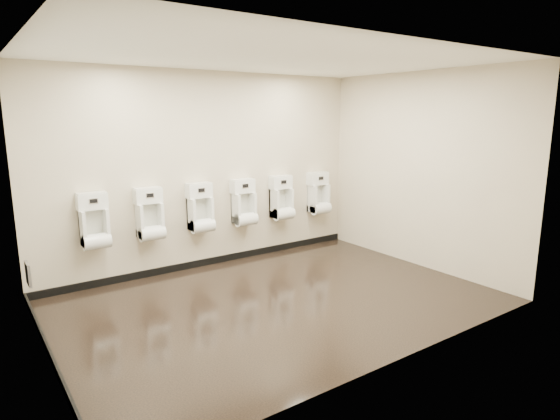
% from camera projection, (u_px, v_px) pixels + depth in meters
% --- Properties ---
extents(ground, '(5.00, 3.50, 0.00)m').
position_uv_depth(ground, '(279.00, 301.00, 5.61)').
color(ground, black).
rests_on(ground, ground).
extents(ceiling, '(5.00, 3.50, 0.00)m').
position_uv_depth(ceiling, '(278.00, 57.00, 5.04)').
color(ceiling, white).
extents(back_wall, '(5.00, 0.02, 2.80)m').
position_uv_depth(back_wall, '(209.00, 171.00, 6.73)').
color(back_wall, beige).
rests_on(back_wall, ground).
extents(front_wall, '(5.00, 0.02, 2.80)m').
position_uv_depth(front_wall, '(398.00, 211.00, 3.92)').
color(front_wall, beige).
rests_on(front_wall, ground).
extents(left_wall, '(0.02, 3.50, 2.80)m').
position_uv_depth(left_wall, '(34.00, 211.00, 3.92)').
color(left_wall, beige).
rests_on(left_wall, ground).
extents(right_wall, '(0.02, 3.50, 2.80)m').
position_uv_depth(right_wall, '(421.00, 171.00, 6.73)').
color(right_wall, beige).
rests_on(right_wall, ground).
extents(tile_overlay_left, '(0.01, 3.50, 2.80)m').
position_uv_depth(tile_overlay_left, '(35.00, 211.00, 3.92)').
color(tile_overlay_left, silver).
rests_on(tile_overlay_left, ground).
extents(skirting_back, '(5.00, 0.02, 0.10)m').
position_uv_depth(skirting_back, '(212.00, 261.00, 6.99)').
color(skirting_back, black).
rests_on(skirting_back, ground).
extents(skirting_left, '(0.02, 3.50, 0.10)m').
position_uv_depth(skirting_left, '(52.00, 358.00, 4.20)').
color(skirting_left, black).
rests_on(skirting_left, ground).
extents(access_panel, '(0.04, 0.25, 0.25)m').
position_uv_depth(access_panel, '(28.00, 274.00, 5.07)').
color(access_panel, '#9E9EA3').
rests_on(access_panel, left_wall).
extents(urinal_0, '(0.37, 0.28, 0.68)m').
position_uv_depth(urinal_0, '(95.00, 225.00, 5.81)').
color(urinal_0, silver).
rests_on(urinal_0, back_wall).
extents(urinal_1, '(0.37, 0.28, 0.68)m').
position_uv_depth(urinal_1, '(150.00, 218.00, 6.21)').
color(urinal_1, silver).
rests_on(urinal_1, back_wall).
extents(urinal_2, '(0.37, 0.28, 0.68)m').
position_uv_depth(urinal_2, '(201.00, 212.00, 6.62)').
color(urinal_2, silver).
rests_on(urinal_2, back_wall).
extents(urinal_3, '(0.37, 0.28, 0.68)m').
position_uv_depth(urinal_3, '(244.00, 206.00, 7.02)').
color(urinal_3, silver).
rests_on(urinal_3, back_wall).
extents(urinal_4, '(0.37, 0.28, 0.68)m').
position_uv_depth(urinal_4, '(282.00, 201.00, 7.42)').
color(urinal_4, silver).
rests_on(urinal_4, back_wall).
extents(urinal_5, '(0.37, 0.28, 0.68)m').
position_uv_depth(urinal_5, '(319.00, 196.00, 7.84)').
color(urinal_5, silver).
rests_on(urinal_5, back_wall).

